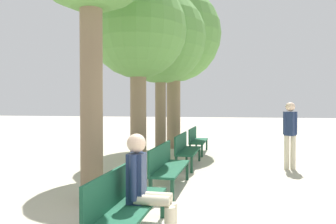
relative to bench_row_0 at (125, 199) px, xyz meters
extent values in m
cube|color=#195138|center=(0.09, 0.00, -0.09)|extent=(0.47, 1.79, 0.04)
cube|color=#195138|center=(-0.12, 0.00, 0.15)|extent=(0.04, 1.79, 0.43)
cube|color=#19422D|center=(0.28, 0.85, -0.30)|extent=(0.06, 0.06, 0.39)
cube|color=#19422D|center=(-0.09, 0.85, -0.30)|extent=(0.06, 0.06, 0.39)
cube|color=#195138|center=(0.09, 2.44, -0.09)|extent=(0.47, 1.79, 0.04)
cube|color=#195138|center=(-0.12, 2.44, 0.15)|extent=(0.04, 1.79, 0.43)
cube|color=#19422D|center=(0.28, 1.59, -0.30)|extent=(0.06, 0.06, 0.39)
cube|color=#19422D|center=(0.28, 3.29, -0.30)|extent=(0.06, 0.06, 0.39)
cube|color=#19422D|center=(-0.09, 1.59, -0.30)|extent=(0.06, 0.06, 0.39)
cube|color=#19422D|center=(-0.09, 3.29, -0.30)|extent=(0.06, 0.06, 0.39)
cube|color=#195138|center=(0.09, 4.88, -0.09)|extent=(0.47, 1.79, 0.04)
cube|color=#195138|center=(-0.12, 4.88, 0.15)|extent=(0.04, 1.79, 0.43)
cube|color=#19422D|center=(0.28, 4.03, -0.30)|extent=(0.06, 0.06, 0.39)
cube|color=#19422D|center=(0.28, 5.73, -0.30)|extent=(0.06, 0.06, 0.39)
cube|color=#19422D|center=(-0.09, 4.03, -0.30)|extent=(0.06, 0.06, 0.39)
cube|color=#19422D|center=(-0.09, 5.73, -0.30)|extent=(0.06, 0.06, 0.39)
cube|color=#195138|center=(0.09, 7.32, -0.09)|extent=(0.47, 1.79, 0.04)
cube|color=#195138|center=(-0.12, 7.32, 0.15)|extent=(0.04, 1.79, 0.43)
cube|color=#19422D|center=(0.28, 6.47, -0.30)|extent=(0.06, 0.06, 0.39)
cube|color=#19422D|center=(0.28, 8.17, -0.30)|extent=(0.06, 0.06, 0.39)
cube|color=#19422D|center=(-0.09, 6.47, -0.30)|extent=(0.06, 0.06, 0.39)
cube|color=#19422D|center=(-0.09, 8.17, -0.30)|extent=(0.06, 0.06, 0.39)
cylinder|color=#7A664C|center=(-1.00, 1.25, 1.37)|extent=(0.37, 0.37, 3.74)
cylinder|color=#7A664C|center=(-1.00, 3.88, 0.91)|extent=(0.39, 0.39, 2.81)
sphere|color=#568E42|center=(-1.00, 3.88, 2.96)|extent=(2.35, 2.35, 2.35)
cylinder|color=#7A664C|center=(-1.00, 6.27, 0.98)|extent=(0.34, 0.34, 2.95)
sphere|color=#568E42|center=(-1.00, 6.27, 3.24)|extent=(2.85, 2.85, 2.85)
cylinder|color=#7A664C|center=(-1.00, 8.47, 1.16)|extent=(0.52, 0.52, 3.31)
sphere|color=#568E42|center=(-1.00, 8.47, 3.80)|extent=(3.58, 3.58, 3.58)
cylinder|color=beige|center=(0.33, 0.03, 0.00)|extent=(0.43, 0.13, 0.13)
cylinder|color=beige|center=(0.33, 0.18, 0.00)|extent=(0.43, 0.13, 0.13)
cylinder|color=beige|center=(0.55, 0.18, -0.28)|extent=(0.13, 0.13, 0.43)
cube|color=navy|center=(0.12, 0.11, 0.24)|extent=(0.20, 0.23, 0.61)
cylinder|color=navy|center=(0.12, -0.02, 0.27)|extent=(0.09, 0.09, 0.55)
cylinder|color=navy|center=(0.12, 0.23, 0.27)|extent=(0.09, 0.09, 0.55)
sphere|color=beige|center=(0.12, 0.11, 0.67)|extent=(0.23, 0.23, 0.23)
cylinder|color=beige|center=(2.59, 4.98, -0.07)|extent=(0.13, 0.13, 0.86)
cylinder|color=beige|center=(2.74, 4.98, -0.07)|extent=(0.13, 0.13, 0.86)
cube|color=navy|center=(2.66, 4.98, 0.67)|extent=(0.30, 0.30, 0.61)
cylinder|color=navy|center=(2.54, 4.98, 0.68)|extent=(0.09, 0.09, 0.58)
cylinder|color=navy|center=(2.79, 4.98, 0.68)|extent=(0.09, 0.09, 0.58)
sphere|color=beige|center=(2.66, 4.98, 1.09)|extent=(0.23, 0.23, 0.23)
camera|label=1|loc=(1.31, -3.74, 1.14)|focal=35.00mm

